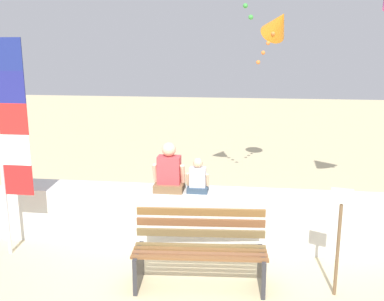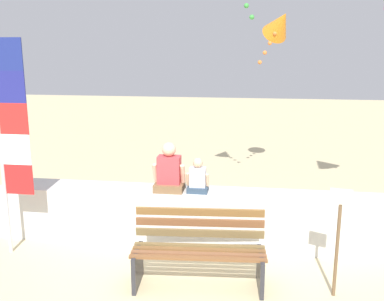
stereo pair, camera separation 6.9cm
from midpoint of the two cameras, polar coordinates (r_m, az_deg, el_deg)
name	(u,v)px [view 2 (the right image)]	position (r m, az deg, el deg)	size (l,w,h in m)	color
ground_plane	(191,272)	(5.92, 0.24, -15.31)	(40.00, 40.00, 0.00)	#CDBD8F
seawall_ledge	(200,217)	(6.58, 1.34, -8.50)	(6.03, 0.58, 0.79)	silver
park_bench	(199,251)	(5.50, 1.25, -12.83)	(1.63, 0.73, 0.88)	brown
person_adult	(169,172)	(6.39, -2.63, -2.78)	(0.47, 0.34, 0.71)	brown
person_child	(198,179)	(6.36, 1.05, -3.65)	(0.33, 0.24, 0.50)	#2C3F52
flag_banner	(9,130)	(6.32, -22.15, 2.41)	(0.45, 0.05, 2.94)	#B7B7BC
kite_orange	(280,24)	(9.01, 11.42, 15.61)	(0.79, 0.89, 1.13)	orange
sign_post	(338,234)	(5.36, 18.61, -10.09)	(0.24, 0.06, 1.30)	brown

